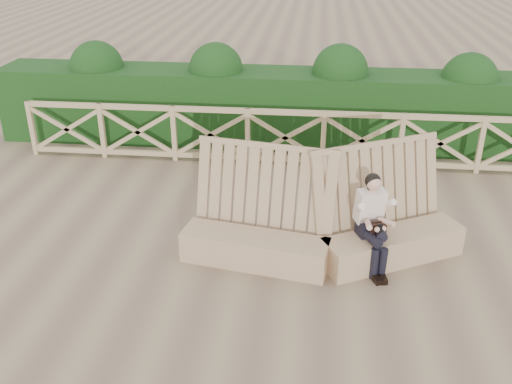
# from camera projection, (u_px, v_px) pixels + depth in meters

# --- Properties ---
(ground) EXTENTS (60.00, 60.00, 0.00)m
(ground) POSITION_uv_depth(u_px,v_px,m) (268.00, 264.00, 7.87)
(ground) COLOR brown
(ground) RESTS_ON ground
(bench) EXTENTS (3.92, 1.62, 1.57)m
(bench) POSITION_uv_depth(u_px,v_px,m) (324.00, 234.00, 7.84)
(bench) COLOR #977756
(bench) RESTS_ON ground
(woman) EXTENTS (0.50, 0.83, 1.32)m
(woman) POSITION_uv_depth(u_px,v_px,m) (373.00, 219.00, 7.57)
(woman) COLOR black
(woman) RESTS_ON ground
(guardrail) EXTENTS (10.10, 0.09, 1.10)m
(guardrail) POSITION_uv_depth(u_px,v_px,m) (285.00, 137.00, 10.76)
(guardrail) COLOR #978358
(guardrail) RESTS_ON ground
(hedge) EXTENTS (12.00, 1.20, 1.50)m
(hedge) POSITION_uv_depth(u_px,v_px,m) (289.00, 108.00, 11.74)
(hedge) COLOR black
(hedge) RESTS_ON ground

